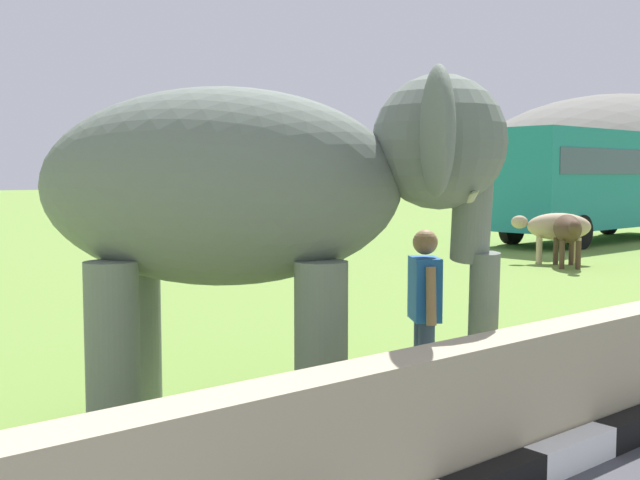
{
  "coord_description": "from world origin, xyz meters",
  "views": [
    {
      "loc": [
        -0.39,
        0.18,
        2.16
      ],
      "look_at": [
        3.87,
        5.29,
        1.6
      ],
      "focal_mm": 43.95,
      "sensor_mm": 36.0,
      "label": 1
    }
  ],
  "objects_px": {
    "person_handler": "(424,308)",
    "cow_near": "(557,228)",
    "elephant": "(264,194)",
    "bus_teal": "(597,177)",
    "cow_mid": "(568,230)"
  },
  "relations": [
    {
      "from": "person_handler",
      "to": "cow_near",
      "type": "relative_size",
      "value": 0.96
    },
    {
      "from": "elephant",
      "to": "cow_near",
      "type": "bearing_deg",
      "value": 23.18
    },
    {
      "from": "person_handler",
      "to": "bus_teal",
      "type": "xyz_separation_m",
      "value": [
        17.82,
        8.9,
        1.16
      ]
    },
    {
      "from": "bus_teal",
      "to": "cow_mid",
      "type": "xyz_separation_m",
      "value": [
        -7.09,
        -3.51,
        -1.21
      ]
    },
    {
      "from": "person_handler",
      "to": "elephant",
      "type": "bearing_deg",
      "value": 155.71
    },
    {
      "from": "person_handler",
      "to": "bus_teal",
      "type": "height_order",
      "value": "bus_teal"
    },
    {
      "from": "bus_teal",
      "to": "cow_near",
      "type": "distance_m",
      "value": 7.31
    },
    {
      "from": "person_handler",
      "to": "cow_near",
      "type": "distance_m",
      "value": 12.73
    },
    {
      "from": "elephant",
      "to": "bus_teal",
      "type": "height_order",
      "value": "bus_teal"
    },
    {
      "from": "bus_teal",
      "to": "cow_near",
      "type": "bearing_deg",
      "value": -156.31
    },
    {
      "from": "elephant",
      "to": "cow_mid",
      "type": "distance_m",
      "value": 13.05
    },
    {
      "from": "elephant",
      "to": "cow_near",
      "type": "xyz_separation_m",
      "value": [
        12.59,
        5.39,
        -1.12
      ]
    },
    {
      "from": "elephant",
      "to": "person_handler",
      "type": "distance_m",
      "value": 1.84
    },
    {
      "from": "elephant",
      "to": "person_handler",
      "type": "bearing_deg",
      "value": -24.29
    },
    {
      "from": "elephant",
      "to": "person_handler",
      "type": "relative_size",
      "value": 2.36
    }
  ]
}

